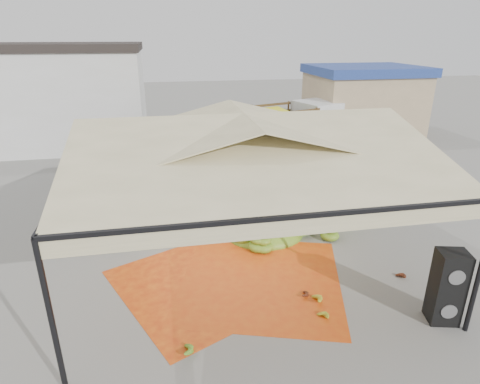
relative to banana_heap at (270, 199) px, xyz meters
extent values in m
plane|color=slate|center=(-1.37, -2.23, -0.67)|extent=(90.00, 90.00, 0.00)
cylinder|color=black|center=(-5.37, -6.23, 0.83)|extent=(0.10, 0.10, 3.00)
cylinder|color=black|center=(2.63, -6.23, 0.83)|extent=(0.10, 0.10, 3.00)
cylinder|color=black|center=(-5.37, 1.77, 0.83)|extent=(0.10, 0.10, 3.00)
cylinder|color=black|center=(2.63, 1.77, 0.83)|extent=(0.10, 0.10, 3.00)
pyramid|color=beige|center=(-1.37, -2.23, 2.83)|extent=(8.00, 8.00, 1.00)
cube|color=black|center=(-1.37, -2.23, 2.33)|extent=(8.00, 8.00, 0.08)
cube|color=beige|center=(-1.37, -2.23, 2.15)|extent=(8.00, 8.00, 0.36)
cube|color=silver|center=(-11.37, 11.77, 1.83)|extent=(14.00, 6.00, 5.00)
cube|color=tan|center=(8.63, 10.77, 1.13)|extent=(6.00, 5.00, 3.60)
cube|color=navy|center=(8.63, 10.77, 3.18)|extent=(6.30, 5.30, 0.50)
cube|color=orange|center=(-2.50, -3.36, -0.66)|extent=(5.43, 5.33, 0.01)
cube|color=#D15713|center=(-1.17, -3.57, -0.66)|extent=(5.02, 5.15, 0.01)
ellipsoid|color=#4F7D1A|center=(0.00, 0.00, 0.00)|extent=(7.10, 6.22, 1.34)
ellipsoid|color=gold|center=(-0.17, -4.71, -0.56)|extent=(0.51, 0.43, 0.21)
ellipsoid|color=#ADAD22|center=(-0.22, -5.32, -0.58)|extent=(0.51, 0.48, 0.18)
ellipsoid|color=#542C13|center=(-0.37, -4.43, -0.58)|extent=(0.48, 0.44, 0.17)
ellipsoid|color=#591F14|center=(2.33, -4.22, -0.58)|extent=(0.46, 0.42, 0.17)
ellipsoid|color=#3D821B|center=(-3.27, -5.75, -0.56)|extent=(0.52, 0.43, 0.22)
ellipsoid|color=#446F17|center=(-1.83, -2.99, 1.95)|extent=(0.24, 0.24, 0.20)
ellipsoid|color=#446F17|center=(-0.33, -2.99, 1.95)|extent=(0.24, 0.24, 0.20)
ellipsoid|color=#446F17|center=(1.17, -2.99, 1.95)|extent=(0.24, 0.24, 0.20)
cube|color=black|center=(2.33, -5.83, -0.25)|extent=(0.72, 0.66, 0.84)
cube|color=black|center=(2.33, -5.83, 0.59)|extent=(0.72, 0.66, 0.84)
imported|color=gray|center=(-0.58, 1.41, 0.28)|extent=(0.74, 0.53, 1.90)
cube|color=#482918|center=(-2.87, 5.38, 0.38)|extent=(5.18, 2.73, 0.12)
cube|color=silver|center=(0.42, 5.67, 0.48)|extent=(1.98, 2.35, 2.30)
cylinder|color=black|center=(-4.58, 4.23, -0.22)|extent=(0.92, 0.38, 0.90)
cylinder|color=black|center=(-4.75, 6.23, -0.22)|extent=(0.92, 0.38, 0.90)
cylinder|color=black|center=(-1.39, 4.51, -0.22)|extent=(0.92, 0.38, 0.90)
cylinder|color=black|center=(-1.56, 6.50, -0.22)|extent=(0.92, 0.38, 0.90)
cylinder|color=black|center=(0.30, 4.66, -0.22)|extent=(0.92, 0.38, 0.90)
cylinder|color=black|center=(0.13, 6.65, -0.22)|extent=(0.92, 0.38, 0.90)
ellipsoid|color=#3A7618|center=(-2.87, 5.38, 0.88)|extent=(4.14, 2.14, 0.70)
cube|color=gold|center=(-2.37, 5.43, 1.28)|extent=(2.17, 2.16, 0.25)
cube|color=#513B1B|center=(1.74, 7.79, 0.43)|extent=(5.71, 3.96, 0.13)
cube|color=silver|center=(5.00, 8.90, 0.53)|extent=(2.52, 2.78, 2.40)
cylinder|color=black|center=(0.30, 6.19, -0.20)|extent=(0.99, 0.60, 0.94)
cylinder|color=black|center=(-0.37, 8.17, -0.20)|extent=(0.99, 0.60, 0.94)
cylinder|color=black|center=(3.46, 7.27, -0.20)|extent=(0.99, 0.60, 0.94)
cylinder|color=black|center=(2.79, 9.25, -0.20)|extent=(0.99, 0.60, 0.94)
cylinder|color=black|center=(5.14, 7.84, -0.20)|extent=(0.99, 0.60, 0.94)
cylinder|color=black|center=(4.47, 9.82, -0.20)|extent=(0.99, 0.60, 0.94)
ellipsoid|color=#3E7F1A|center=(1.74, 7.79, 0.95)|extent=(4.56, 3.13, 0.73)
cube|color=yellow|center=(2.24, 7.95, 1.37)|extent=(2.65, 2.64, 0.26)
camera|label=1|loc=(-3.35, -12.02, 5.18)|focal=30.00mm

